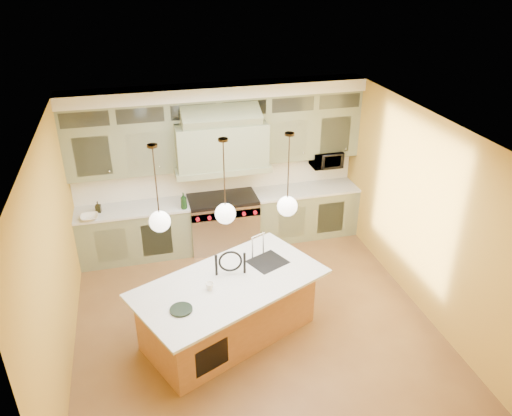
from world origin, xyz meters
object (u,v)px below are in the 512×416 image
object	(u,v)px
counter_stool	(232,292)
microwave	(326,159)
kitchen_island	(229,307)
range	(223,221)

from	to	relation	value
counter_stool	microwave	bearing A→B (deg)	54.32
kitchen_island	counter_stool	xyz separation A→B (m)	(0.05, -0.02, 0.26)
kitchen_island	counter_stool	distance (m)	0.27
range	counter_stool	size ratio (longest dim) A/B	0.94
kitchen_island	counter_stool	world-z (taller)	kitchen_island
range	counter_stool	bearing A→B (deg)	-98.16
kitchen_island	microwave	size ratio (longest dim) A/B	5.22
counter_stool	microwave	xyz separation A→B (m)	(2.30, 2.52, 0.71)
range	microwave	world-z (taller)	microwave
range	counter_stool	xyz separation A→B (m)	(-0.35, -2.41, 0.25)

